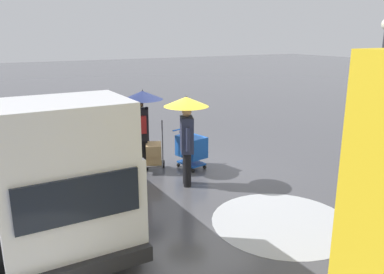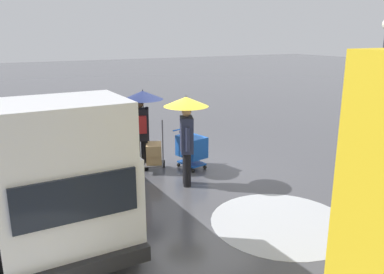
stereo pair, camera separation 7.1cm
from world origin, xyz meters
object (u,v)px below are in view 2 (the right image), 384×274
object	(u,v)px
pedestrian_pink_side	(186,120)
shopping_cart_vendor	(192,148)
pedestrian_black_side	(142,112)
street_lamp	(381,82)
hand_dolly_boxes	(154,154)
cargo_van_parked_right	(47,163)

from	to	relation	value
pedestrian_pink_side	shopping_cart_vendor	bearing A→B (deg)	-124.18
pedestrian_black_side	street_lamp	xyz separation A→B (m)	(-4.97, 3.11, 0.80)
hand_dolly_boxes	pedestrian_pink_side	bearing A→B (deg)	105.39
hand_dolly_boxes	pedestrian_pink_side	distance (m)	1.67
shopping_cart_vendor	street_lamp	world-z (taller)	street_lamp
hand_dolly_boxes	pedestrian_pink_side	size ratio (longest dim) A/B	0.61
pedestrian_black_side	shopping_cart_vendor	bearing A→B (deg)	159.04
street_lamp	cargo_van_parked_right	bearing A→B (deg)	-9.19
pedestrian_black_side	pedestrian_pink_side	bearing A→B (deg)	111.39
cargo_van_parked_right	pedestrian_pink_side	distance (m)	3.21
pedestrian_black_side	hand_dolly_boxes	bearing A→B (deg)	136.04
shopping_cart_vendor	cargo_van_parked_right	bearing A→B (deg)	20.46
cargo_van_parked_right	pedestrian_pink_side	size ratio (longest dim) A/B	2.50
pedestrian_pink_side	street_lamp	distance (m)	4.79
shopping_cart_vendor	pedestrian_pink_side	world-z (taller)	pedestrian_pink_side
shopping_cart_vendor	street_lamp	xyz separation A→B (m)	(-3.77, 2.64, 1.80)
pedestrian_pink_side	street_lamp	size ratio (longest dim) A/B	0.56
hand_dolly_boxes	street_lamp	size ratio (longest dim) A/B	0.34
pedestrian_pink_side	pedestrian_black_side	xyz separation A→B (m)	(0.56, -1.42, -0.01)
hand_dolly_boxes	pedestrian_black_side	xyz separation A→B (m)	(0.22, -0.22, 1.10)
cargo_van_parked_right	pedestrian_black_side	size ratio (longest dim) A/B	2.50
shopping_cart_vendor	street_lamp	size ratio (longest dim) A/B	0.26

